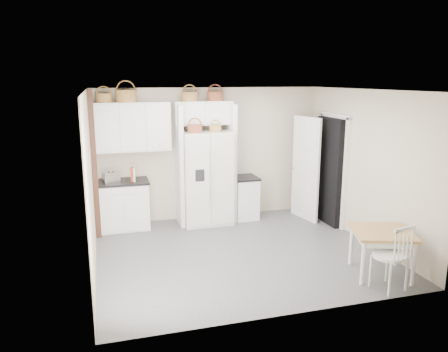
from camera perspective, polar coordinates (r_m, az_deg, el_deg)
name	(u,v)px	position (r m, az deg, el deg)	size (l,w,h in m)	color
floor	(239,252)	(7.23, 2.00, -9.91)	(4.50, 4.50, 0.00)	#434346
ceiling	(241,90)	(6.68, 2.17, 11.15)	(4.50, 4.50, 0.00)	white
wall_back	(209,154)	(8.73, -1.96, 2.93)	(4.50, 4.50, 0.00)	beige
wall_left	(90,184)	(6.53, -17.08, -0.98)	(4.00, 4.00, 0.00)	beige
wall_right	(365,167)	(7.82, 17.98, 1.16)	(4.00, 4.00, 0.00)	beige
refrigerator	(206,178)	(8.43, -2.34, -0.22)	(0.93, 0.75, 1.79)	silver
base_cab_left	(122,206)	(8.39, -13.15, -3.83)	(0.95, 0.60, 0.88)	white
base_cab_right	(244,198)	(8.82, 2.69, -2.92)	(0.46, 0.56, 0.81)	white
dining_table	(381,253)	(6.73, 19.80, -9.41)	(0.80, 0.80, 0.67)	#AB7434
windsor_chair	(390,255)	(6.28, 20.85, -9.67)	(0.47, 0.43, 0.96)	white
counter_left	(121,182)	(8.27, -13.31, -0.76)	(0.99, 0.64, 0.04)	black
counter_right	(245,178)	(8.72, 2.72, -0.23)	(0.50, 0.59, 0.04)	black
toaster	(111,177)	(8.15, -14.52, -0.17)	(0.28, 0.16, 0.20)	silver
cookbook_red	(132,174)	(8.17, -11.89, 0.22)	(0.04, 0.17, 0.26)	#9B3119
cookbook_cream	(133,174)	(8.18, -11.80, 0.21)	(0.04, 0.17, 0.25)	beige
basket_upper_a	(104,98)	(8.19, -15.43, 9.80)	(0.28, 0.28, 0.16)	olive
basket_upper_b	(126,96)	(8.20, -12.67, 10.16)	(0.38, 0.38, 0.22)	olive
basket_bridge_a	(190,97)	(8.36, -4.52, 10.30)	(0.31, 0.31, 0.17)	olive
basket_bridge_b	(215,96)	(8.47, -1.17, 10.38)	(0.31, 0.31, 0.18)	maroon
basket_fridge_a	(195,128)	(8.12, -3.83, 6.22)	(0.27, 0.27, 0.15)	maroon
basket_fridge_b	(215,129)	(8.21, -1.15, 6.22)	(0.22, 0.22, 0.12)	olive
upper_cabinet	(132,127)	(8.25, -11.92, 6.30)	(1.40, 0.34, 0.90)	white
bridge_cabinet	(203,113)	(8.43, -2.72, 8.22)	(1.12, 0.34, 0.45)	white
fridge_panel_left	(179,166)	(8.34, -5.86, 1.35)	(0.08, 0.60, 2.30)	white
fridge_panel_right	(231,163)	(8.57, 0.87, 1.72)	(0.08, 0.60, 2.30)	white
trim_post	(94,166)	(7.85, -16.57, 1.29)	(0.09, 0.09, 2.60)	black
doorway_void	(330,171)	(8.66, 13.72, 0.63)	(0.18, 0.85, 2.05)	black
door_slab	(306,169)	(8.78, 10.60, 0.94)	(0.80, 0.04, 2.05)	white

